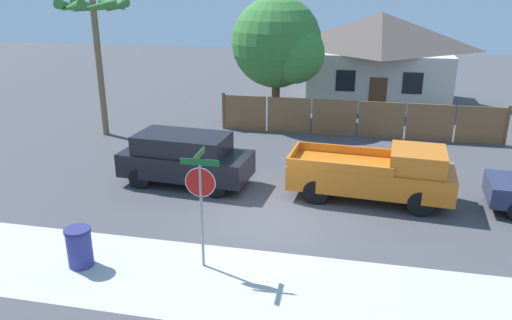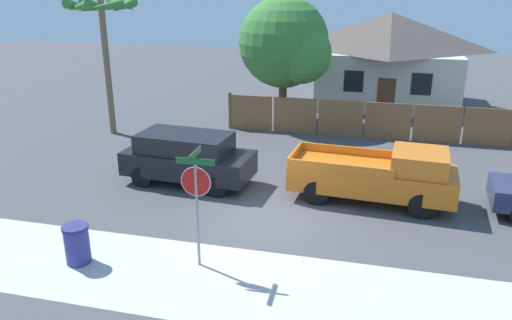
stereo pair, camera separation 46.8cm
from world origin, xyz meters
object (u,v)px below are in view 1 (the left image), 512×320
(house, at_px, (379,57))
(trash_bin, at_px, (79,247))
(stop_sign, at_px, (201,191))
(orange_pickup, at_px, (377,174))
(oak_tree, at_px, (280,45))
(red_suv, at_px, (185,157))
(palm_tree, at_px, (94,18))

(house, relative_size, trash_bin, 8.04)
(stop_sign, relative_size, trash_bin, 2.95)
(orange_pickup, relative_size, stop_sign, 1.75)
(oak_tree, xyz_separation_m, red_suv, (-1.81, -8.67, -2.85))
(red_suv, bearing_deg, orange_pickup, 4.11)
(red_suv, xyz_separation_m, trash_bin, (-0.74, -5.62, -0.45))
(orange_pickup, height_order, stop_sign, stop_sign)
(palm_tree, height_order, red_suv, palm_tree)
(oak_tree, distance_m, orange_pickup, 10.26)
(red_suv, xyz_separation_m, stop_sign, (2.22, -5.00, 1.05))
(palm_tree, bearing_deg, house, 37.34)
(stop_sign, xyz_separation_m, trash_bin, (-2.96, -0.62, -1.50))
(orange_pickup, xyz_separation_m, trash_bin, (-7.16, -5.60, -0.38))
(house, relative_size, palm_tree, 1.35)
(oak_tree, xyz_separation_m, trash_bin, (-2.55, -14.29, -3.31))
(oak_tree, height_order, stop_sign, oak_tree)
(palm_tree, distance_m, orange_pickup, 13.74)
(orange_pickup, distance_m, trash_bin, 9.10)
(stop_sign, distance_m, trash_bin, 3.38)
(orange_pickup, bearing_deg, palm_tree, 161.97)
(orange_pickup, bearing_deg, stop_sign, -125.88)
(palm_tree, relative_size, red_suv, 1.32)
(red_suv, bearing_deg, stop_sign, -61.75)
(red_suv, height_order, stop_sign, stop_sign)
(red_suv, height_order, orange_pickup, orange_pickup)
(oak_tree, relative_size, stop_sign, 2.04)
(house, xyz_separation_m, red_suv, (-6.59, -14.27, -1.67))
(house, distance_m, trash_bin, 21.30)
(stop_sign, height_order, trash_bin, stop_sign)
(oak_tree, xyz_separation_m, orange_pickup, (4.61, -8.69, -2.93))
(oak_tree, height_order, orange_pickup, oak_tree)
(trash_bin, bearing_deg, palm_tree, 114.97)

